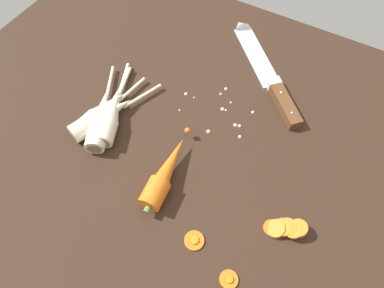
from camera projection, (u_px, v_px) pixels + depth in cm
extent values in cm
cube|color=#332116|center=(197.00, 146.00, 71.11)|extent=(120.00, 90.00, 4.00)
cube|color=silver|center=(257.00, 55.00, 81.65)|extent=(17.27, 17.24, 0.50)
cone|color=silver|center=(241.00, 25.00, 87.25)|extent=(4.92, 4.92, 3.96)
cube|color=silver|center=(273.00, 83.00, 75.92)|extent=(3.49, 3.49, 2.20)
cube|color=brown|center=(285.00, 106.00, 72.68)|extent=(9.77, 9.75, 2.20)
sphere|color=silver|center=(281.00, 93.00, 73.13)|extent=(0.50, 0.50, 0.50)
sphere|color=silver|center=(292.00, 113.00, 70.34)|extent=(0.50, 0.50, 0.50)
cylinder|color=orange|center=(155.00, 194.00, 61.09)|extent=(4.74, 5.68, 4.20)
cone|color=orange|center=(169.00, 165.00, 64.11)|extent=(5.32, 12.99, 3.99)
sphere|color=orange|center=(188.00, 130.00, 68.21)|extent=(1.20, 1.20, 1.20)
cylinder|color=#5B7F3D|center=(146.00, 209.00, 59.55)|extent=(1.30, 1.12, 1.20)
cylinder|color=beige|center=(89.00, 124.00, 69.16)|extent=(4.63, 4.96, 4.00)
cone|color=beige|center=(110.00, 105.00, 71.64)|extent=(4.96, 8.30, 3.80)
cylinder|color=beige|center=(131.00, 90.00, 74.96)|extent=(2.00, 8.46, 0.70)
cylinder|color=#7A6647|center=(81.00, 131.00, 68.26)|extent=(2.81, 0.73, 2.80)
cylinder|color=beige|center=(97.00, 137.00, 67.42)|extent=(5.97, 6.51, 4.00)
cone|color=beige|center=(103.00, 108.00, 71.21)|extent=(7.67, 10.05, 3.80)
cylinder|color=beige|center=(110.00, 84.00, 75.86)|extent=(5.27, 9.31, 0.70)
cylinder|color=#7A6647|center=(94.00, 149.00, 66.05)|extent=(2.62, 1.55, 2.80)
cylinder|color=beige|center=(106.00, 132.00, 68.08)|extent=(5.68, 6.34, 4.00)
cone|color=beige|center=(114.00, 104.00, 71.81)|extent=(7.03, 10.01, 3.80)
cylinder|color=beige|center=(123.00, 80.00, 76.39)|extent=(4.45, 9.54, 0.70)
cylinder|color=#7A6647|center=(102.00, 143.00, 66.74)|extent=(2.70, 1.34, 2.80)
cylinder|color=beige|center=(100.00, 135.00, 67.74)|extent=(5.33, 6.08, 4.00)
cone|color=beige|center=(112.00, 107.00, 71.36)|extent=(6.30, 9.84, 3.80)
cylinder|color=beige|center=(124.00, 84.00, 75.83)|extent=(3.55, 9.65, 0.70)
cylinder|color=#7A6647|center=(95.00, 146.00, 66.44)|extent=(2.77, 1.10, 2.80)
cylinder|color=beige|center=(84.00, 128.00, 68.56)|extent=(5.58, 6.21, 4.00)
cone|color=beige|center=(113.00, 110.00, 70.89)|extent=(6.84, 9.83, 3.80)
cylinder|color=beige|center=(142.00, 96.00, 74.05)|extent=(4.22, 9.39, 0.70)
cylinder|color=#7A6647|center=(72.00, 135.00, 67.73)|extent=(2.72, 1.30, 2.80)
cylinder|color=orange|center=(272.00, 228.00, 59.63)|extent=(2.99, 2.99, 0.70)
cylinder|color=orange|center=(276.00, 229.00, 59.29)|extent=(3.51, 3.38, 2.44)
cylinder|color=orange|center=(283.00, 227.00, 59.15)|extent=(3.43, 3.31, 2.16)
cylinder|color=orange|center=(288.00, 227.00, 58.94)|extent=(3.34, 3.23, 1.98)
cylinder|color=orange|center=(293.00, 230.00, 58.43)|extent=(3.31, 3.19, 2.09)
cylinder|color=orange|center=(299.00, 228.00, 58.34)|extent=(3.36, 3.25, 2.08)
cylinder|color=orange|center=(194.00, 240.00, 58.49)|extent=(3.49, 3.49, 0.70)
cylinder|color=orange|center=(194.00, 240.00, 58.26)|extent=(1.47, 1.47, 0.16)
cylinder|color=orange|center=(229.00, 279.00, 55.19)|extent=(3.09, 3.09, 0.70)
cylinder|color=orange|center=(229.00, 279.00, 54.96)|extent=(1.30, 1.30, 0.16)
sphere|color=beige|center=(226.00, 110.00, 73.19)|extent=(0.49, 0.49, 0.49)
sphere|color=beige|center=(240.00, 136.00, 69.55)|extent=(0.73, 0.73, 0.73)
sphere|color=beige|center=(186.00, 93.00, 75.40)|extent=(0.79, 0.79, 0.79)
sphere|color=beige|center=(235.00, 124.00, 71.02)|extent=(0.80, 0.80, 0.80)
sphere|color=beige|center=(180.00, 110.00, 73.20)|extent=(0.43, 0.43, 0.43)
sphere|color=beige|center=(226.00, 88.00, 76.17)|extent=(0.75, 0.75, 0.75)
sphere|color=beige|center=(240.00, 125.00, 70.94)|extent=(0.74, 0.74, 0.74)
sphere|color=beige|center=(209.00, 131.00, 70.16)|extent=(0.87, 0.87, 0.87)
sphere|color=beige|center=(194.00, 97.00, 75.02)|extent=(0.43, 0.43, 0.43)
sphere|color=beige|center=(253.00, 111.00, 72.81)|extent=(0.70, 0.70, 0.70)
sphere|color=beige|center=(223.00, 108.00, 73.18)|extent=(0.84, 0.84, 0.84)
sphere|color=beige|center=(231.00, 102.00, 74.27)|extent=(0.49, 0.49, 0.49)
sphere|color=beige|center=(221.00, 93.00, 75.46)|extent=(0.61, 0.61, 0.61)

